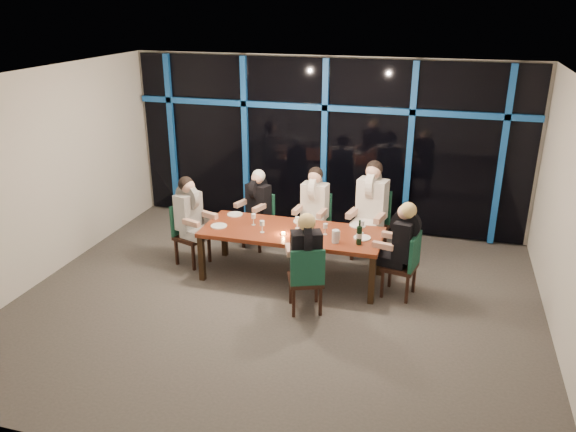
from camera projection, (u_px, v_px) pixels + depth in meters
The scene contains 29 objects.
room at pixel (275, 159), 6.92m from camera, with size 7.04×7.00×3.02m.
window_wall at pixel (326, 142), 9.71m from camera, with size 6.86×0.43×2.94m.
dining_table at pixel (292, 235), 8.12m from camera, with size 2.60×1.00×0.75m.
chair_far_left at pixel (260, 217), 9.26m from camera, with size 0.53×0.53×0.90m.
chair_far_mid at pixel (315, 220), 9.04m from camera, with size 0.50×0.50×0.98m.
chair_far_right at pixel (372, 220), 8.86m from camera, with size 0.59×0.59×1.08m.
chair_end_left at pixel (188, 230), 8.66m from camera, with size 0.56×0.56×0.96m.
chair_end_right at pixel (406, 262), 7.64m from camera, with size 0.51×0.51×0.94m.
chair_near_mid at pixel (306, 277), 7.23m from camera, with size 0.57×0.57×0.95m.
diner_far_left at pixel (257, 198), 9.07m from camera, with size 0.54×0.62×0.88m.
diner_far_mid at pixel (314, 199), 8.83m from camera, with size 0.51×0.63×0.95m.
diner_far_right at pixel (372, 197), 8.63m from camera, with size 0.60×0.72×1.06m.
diner_end_left at pixel (190, 208), 8.48m from camera, with size 0.65×0.57×0.93m.
diner_end_right at pixel (402, 236), 7.54m from camera, with size 0.63×0.52×0.92m.
diner_near_mid at pixel (306, 247), 7.17m from camera, with size 0.58×0.65×0.92m.
plate_far_left at pixel (235, 214), 8.68m from camera, with size 0.24×0.24×0.01m, color white.
plate_far_mid at pixel (301, 221), 8.41m from camera, with size 0.24×0.24×0.01m, color white.
plate_far_right at pixel (358, 225), 8.26m from camera, with size 0.24×0.24×0.01m, color white.
plate_end_left at pixel (219, 226), 8.24m from camera, with size 0.24×0.24×0.01m, color white.
plate_end_right at pixel (362, 238), 7.83m from camera, with size 0.24×0.24×0.01m, color white.
plate_near_mid at pixel (300, 240), 7.75m from camera, with size 0.24×0.24×0.01m, color white.
wine_bottle at pixel (359, 235), 7.60m from camera, with size 0.08×0.08×0.35m.
water_pitcher at pixel (336, 236), 7.67m from camera, with size 0.11×0.10×0.18m.
tea_light at pixel (283, 233), 7.96m from camera, with size 0.05×0.05×0.03m, color #F2A448.
wine_glass_a at pixel (262, 224), 7.99m from camera, with size 0.07×0.07×0.18m.
wine_glass_b at pixel (297, 220), 8.13m from camera, with size 0.07×0.07×0.18m.
wine_glass_c at pixel (325, 227), 7.92m from camera, with size 0.06×0.06×0.16m.
wine_glass_d at pixel (253, 217), 8.25m from camera, with size 0.07×0.07×0.17m.
wine_glass_e at pixel (362, 224), 7.96m from camera, with size 0.07×0.07×0.19m.
Camera 1 is at (2.00, -6.40, 3.88)m, focal length 35.00 mm.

